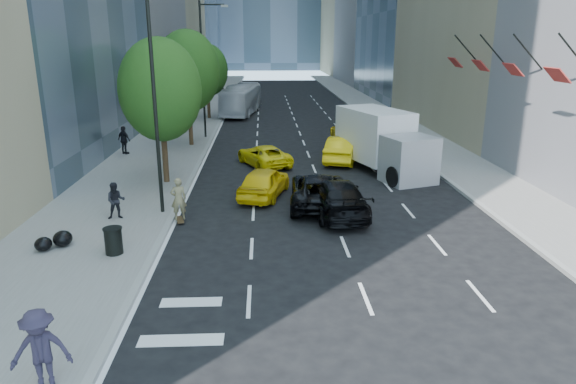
{
  "coord_description": "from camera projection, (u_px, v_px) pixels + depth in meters",
  "views": [
    {
      "loc": [
        -2.0,
        -17.7,
        7.48
      ],
      "look_at": [
        -1.05,
        1.89,
        1.6
      ],
      "focal_mm": 32.0,
      "sensor_mm": 36.0,
      "label": 1
    }
  ],
  "objects": [
    {
      "name": "sidewalk_right",
      "position": [
        391.0,
        120.0,
        48.32
      ],
      "size": [
        4.0,
        120.0,
        0.15
      ],
      "primitive_type": "cube",
      "color": "slate",
      "rests_on": "ground"
    },
    {
      "name": "taxi_d",
      "position": [
        345.0,
        132.0,
        38.78
      ],
      "size": [
        2.19,
        4.97,
        1.42
      ],
      "primitive_type": "imported",
      "rotation": [
        0.0,
        0.0,
        3.1
      ],
      "color": "yellow",
      "rests_on": "ground"
    },
    {
      "name": "lamp_far",
      "position": [
        205.0,
        62.0,
        38.27
      ],
      "size": [
        2.13,
        0.22,
        10.0
      ],
      "color": "black",
      "rests_on": "sidewalk_left"
    },
    {
      "name": "facade_flags",
      "position": [
        498.0,
        64.0,
        27.46
      ],
      "size": [
        1.85,
        13.3,
        2.05
      ],
      "color": "black",
      "rests_on": "ground"
    },
    {
      "name": "sidewalk_left",
      "position": [
        188.0,
        122.0,
        47.44
      ],
      "size": [
        6.0,
        120.0,
        0.15
      ],
      "primitive_type": "cube",
      "color": "slate",
      "rests_on": "ground"
    },
    {
      "name": "taxi_c",
      "position": [
        264.0,
        155.0,
        31.34
      ],
      "size": [
        3.76,
        5.0,
        1.26
      ],
      "primitive_type": "imported",
      "rotation": [
        0.0,
        0.0,
        3.56
      ],
      "color": "yellow",
      "rests_on": "ground"
    },
    {
      "name": "pedestrian_c",
      "position": [
        40.0,
        351.0,
        10.89
      ],
      "size": [
        1.35,
        0.92,
        1.93
      ],
      "primitive_type": "imported",
      "rotation": [
        0.0,
        0.0,
        0.17
      ],
      "color": "#292334",
      "rests_on": "sidewalk_left"
    },
    {
      "name": "tree_mid",
      "position": [
        187.0,
        71.0,
        35.5
      ],
      "size": [
        4.5,
        4.5,
        7.99
      ],
      "color": "#312113",
      "rests_on": "sidewalk_left"
    },
    {
      "name": "tree_far",
      "position": [
        207.0,
        70.0,
        48.13
      ],
      "size": [
        3.9,
        3.9,
        6.92
      ],
      "color": "#312113",
      "rests_on": "sidewalk_left"
    },
    {
      "name": "garbage_bags",
      "position": [
        55.0,
        241.0,
        18.65
      ],
      "size": [
        1.17,
        1.13,
        0.58
      ],
      "color": "black",
      "rests_on": "sidewalk_left"
    },
    {
      "name": "pedestrian_a",
      "position": [
        116.0,
        201.0,
        21.56
      ],
      "size": [
        0.87,
        0.74,
        1.58
      ],
      "primitive_type": "imported",
      "rotation": [
        0.0,
        0.0,
        0.21
      ],
      "color": "black",
      "rests_on": "sidewalk_left"
    },
    {
      "name": "taxi_a",
      "position": [
        264.0,
        182.0,
        25.09
      ],
      "size": [
        2.9,
        4.69,
        1.49
      ],
      "primitive_type": "imported",
      "rotation": [
        0.0,
        0.0,
        2.86
      ],
      "color": "#E4BA0C",
      "rests_on": "ground"
    },
    {
      "name": "lamp_near",
      "position": [
        157.0,
        81.0,
        21.04
      ],
      "size": [
        2.13,
        0.22,
        10.0
      ],
      "color": "black",
      "rests_on": "sidewalk_left"
    },
    {
      "name": "tree_near",
      "position": [
        160.0,
        90.0,
        26.03
      ],
      "size": [
        4.2,
        4.2,
        7.46
      ],
      "color": "#312113",
      "rests_on": "sidewalk_left"
    },
    {
      "name": "taxi_b",
      "position": [
        343.0,
        149.0,
        32.28
      ],
      "size": [
        3.13,
        5.22,
        1.62
      ],
      "primitive_type": "imported",
      "rotation": [
        0.0,
        0.0,
        2.83
      ],
      "color": "yellow",
      "rests_on": "ground"
    },
    {
      "name": "traffic_signal",
      "position": [
        222.0,
        70.0,
        55.94
      ],
      "size": [
        2.48,
        0.53,
        5.2
      ],
      "color": "black",
      "rests_on": "sidewalk_left"
    },
    {
      "name": "box_truck",
      "position": [
        382.0,
        141.0,
        29.72
      ],
      "size": [
        4.82,
        7.75,
        3.49
      ],
      "rotation": [
        0.0,
        0.0,
        0.33
      ],
      "color": "silver",
      "rests_on": "ground"
    },
    {
      "name": "black_sedan_mercedes",
      "position": [
        337.0,
        197.0,
        22.57
      ],
      "size": [
        2.51,
        5.49,
        1.56
      ],
      "primitive_type": "imported",
      "rotation": [
        0.0,
        0.0,
        3.2
      ],
      "color": "black",
      "rests_on": "ground"
    },
    {
      "name": "black_sedan_lincoln",
      "position": [
        318.0,
        190.0,
        23.77
      ],
      "size": [
        2.91,
        5.55,
        1.49
      ],
      "primitive_type": "imported",
      "rotation": [
        0.0,
        0.0,
        3.06
      ],
      "color": "black",
      "rests_on": "ground"
    },
    {
      "name": "city_bus",
      "position": [
        241.0,
        99.0,
        52.57
      ],
      "size": [
        3.96,
        10.94,
        2.98
      ],
      "primitive_type": "imported",
      "rotation": [
        0.0,
        0.0,
        -0.14
      ],
      "color": "silver",
      "rests_on": "ground"
    },
    {
      "name": "skateboarder",
      "position": [
        179.0,
        202.0,
        21.53
      ],
      "size": [
        0.75,
        0.58,
        1.81
      ],
      "primitive_type": "imported",
      "rotation": [
        0.0,
        0.0,
        3.39
      ],
      "color": "olive",
      "rests_on": "ground"
    },
    {
      "name": "pedestrian_b",
      "position": [
        124.0,
        140.0,
        33.69
      ],
      "size": [
        1.16,
        0.99,
        1.86
      ],
      "primitive_type": "imported",
      "rotation": [
        0.0,
        0.0,
        2.54
      ],
      "color": "black",
      "rests_on": "sidewalk_left"
    },
    {
      "name": "ground",
      "position": [
        318.0,
        247.0,
        19.18
      ],
      "size": [
        160.0,
        160.0,
        0.0
      ],
      "primitive_type": "plane",
      "color": "black",
      "rests_on": "ground"
    },
    {
      "name": "trash_can",
      "position": [
        114.0,
        241.0,
        18.11
      ],
      "size": [
        0.61,
        0.61,
        0.92
      ],
      "primitive_type": "cylinder",
      "color": "black",
      "rests_on": "sidewalk_left"
    }
  ]
}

